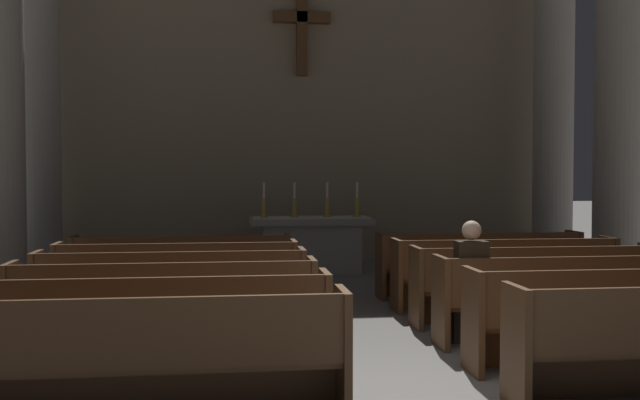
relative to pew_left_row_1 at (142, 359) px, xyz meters
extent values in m
cube|color=brown|center=(0.00, 0.04, -0.05)|extent=(2.87, 0.40, 0.05)
cube|color=brown|center=(0.00, -0.19, 0.22)|extent=(2.87, 0.05, 0.50)
cube|color=brown|center=(0.00, 0.22, -0.28)|extent=(2.87, 0.04, 0.40)
cube|color=brown|center=(1.46, 0.02, 0.00)|extent=(0.06, 0.50, 0.95)
cube|color=brown|center=(0.00, 1.04, -0.05)|extent=(2.87, 0.40, 0.05)
cube|color=brown|center=(0.00, 0.81, 0.22)|extent=(2.87, 0.05, 0.50)
cube|color=brown|center=(0.00, 1.22, -0.28)|extent=(2.87, 0.04, 0.40)
cube|color=brown|center=(1.46, 1.02, 0.00)|extent=(0.06, 0.50, 0.95)
cube|color=brown|center=(0.00, 2.04, -0.05)|extent=(2.87, 0.40, 0.05)
cube|color=brown|center=(0.00, 1.81, 0.22)|extent=(2.87, 0.05, 0.50)
cube|color=brown|center=(0.00, 2.22, -0.28)|extent=(2.87, 0.04, 0.40)
cube|color=brown|center=(1.46, 2.02, 0.00)|extent=(0.06, 0.50, 0.95)
cube|color=brown|center=(-1.46, 2.02, 0.00)|extent=(0.06, 0.50, 0.95)
cube|color=brown|center=(0.00, 3.04, -0.05)|extent=(2.87, 0.40, 0.05)
cube|color=brown|center=(0.00, 2.81, 0.22)|extent=(2.87, 0.05, 0.50)
cube|color=brown|center=(0.00, 3.22, -0.28)|extent=(2.87, 0.04, 0.40)
cube|color=brown|center=(1.46, 3.02, 0.00)|extent=(0.06, 0.50, 0.95)
cube|color=brown|center=(-1.46, 3.02, 0.00)|extent=(0.06, 0.50, 0.95)
cube|color=brown|center=(0.00, 4.04, -0.05)|extent=(2.87, 0.40, 0.05)
cube|color=brown|center=(0.00, 3.81, 0.22)|extent=(2.87, 0.05, 0.50)
cube|color=brown|center=(0.00, 4.22, -0.28)|extent=(2.87, 0.04, 0.40)
cube|color=brown|center=(1.46, 4.02, 0.00)|extent=(0.06, 0.50, 0.95)
cube|color=brown|center=(-1.46, 4.02, 0.00)|extent=(0.06, 0.50, 0.95)
cube|color=brown|center=(0.00, 5.04, -0.05)|extent=(2.87, 0.40, 0.05)
cube|color=brown|center=(0.00, 4.81, 0.22)|extent=(2.87, 0.05, 0.50)
cube|color=brown|center=(0.00, 5.22, -0.28)|extent=(2.87, 0.04, 0.40)
cube|color=brown|center=(1.46, 5.02, 0.00)|extent=(0.06, 0.50, 0.95)
cube|color=brown|center=(-1.46, 5.02, 0.00)|extent=(0.06, 0.50, 0.95)
cube|color=brown|center=(2.80, 0.02, 0.00)|extent=(0.06, 0.50, 0.95)
cube|color=brown|center=(4.26, 1.04, -0.05)|extent=(2.87, 0.40, 0.05)
cube|color=brown|center=(4.26, 0.81, 0.22)|extent=(2.87, 0.05, 0.50)
cube|color=brown|center=(4.26, 1.22, -0.28)|extent=(2.87, 0.04, 0.40)
cube|color=brown|center=(2.80, 1.02, 0.00)|extent=(0.06, 0.50, 0.95)
cube|color=brown|center=(4.26, 2.04, -0.05)|extent=(2.87, 0.40, 0.05)
cube|color=brown|center=(4.26, 1.81, 0.22)|extent=(2.87, 0.05, 0.50)
cube|color=brown|center=(4.26, 2.22, -0.28)|extent=(2.87, 0.04, 0.40)
cube|color=brown|center=(2.80, 2.02, 0.00)|extent=(0.06, 0.50, 0.95)
cube|color=brown|center=(4.26, 3.04, -0.05)|extent=(2.87, 0.40, 0.05)
cube|color=brown|center=(4.26, 2.81, 0.22)|extent=(2.87, 0.05, 0.50)
cube|color=brown|center=(4.26, 3.22, -0.28)|extent=(2.87, 0.04, 0.40)
cube|color=brown|center=(2.80, 3.02, 0.00)|extent=(0.06, 0.50, 0.95)
cube|color=brown|center=(4.26, 4.04, -0.05)|extent=(2.87, 0.40, 0.05)
cube|color=brown|center=(4.26, 3.81, 0.22)|extent=(2.87, 0.05, 0.50)
cube|color=brown|center=(4.26, 4.22, -0.28)|extent=(2.87, 0.04, 0.40)
cube|color=brown|center=(2.80, 4.02, 0.00)|extent=(0.06, 0.50, 0.95)
cube|color=brown|center=(5.73, 4.02, 0.00)|extent=(0.06, 0.50, 0.95)
cube|color=brown|center=(4.26, 5.04, -0.05)|extent=(2.87, 0.40, 0.05)
cube|color=brown|center=(4.26, 4.81, 0.22)|extent=(2.87, 0.05, 0.50)
cube|color=brown|center=(4.26, 5.22, -0.28)|extent=(2.87, 0.04, 0.40)
cube|color=brown|center=(2.80, 5.02, 0.00)|extent=(0.06, 0.50, 0.95)
cube|color=brown|center=(5.73, 5.02, 0.00)|extent=(0.06, 0.50, 0.95)
cube|color=#ADA89E|center=(-2.75, 6.13, -0.38)|extent=(1.09, 1.09, 0.20)
cube|color=#ADA89E|center=(7.01, 6.13, -0.38)|extent=(1.09, 1.09, 0.20)
cylinder|color=#ADA89E|center=(7.01, 6.13, 3.24)|extent=(0.78, 0.78, 7.43)
cube|color=#ADA89E|center=(-2.75, 8.57, -0.38)|extent=(1.09, 1.09, 0.20)
cylinder|color=#ADA89E|center=(-2.75, 8.57, 3.24)|extent=(0.78, 0.78, 7.43)
cube|color=#ADA89E|center=(7.01, 8.57, -0.38)|extent=(1.09, 1.09, 0.20)
cylinder|color=#ADA89E|center=(7.01, 8.57, 3.24)|extent=(0.78, 0.78, 7.43)
cube|color=#A8A399|center=(2.13, 7.96, -0.04)|extent=(1.76, 0.72, 0.88)
cube|color=#A8A399|center=(2.13, 7.96, 0.46)|extent=(2.20, 0.90, 0.12)
cube|color=silver|center=(2.13, 7.96, 0.53)|extent=(2.09, 0.85, 0.01)
cylinder|color=#B79338|center=(1.28, 7.96, 0.54)|extent=(0.16, 0.16, 0.02)
cylinder|color=#B79338|center=(1.28, 7.96, 0.70)|extent=(0.07, 0.07, 0.35)
cylinder|color=silver|center=(1.28, 7.96, 1.02)|extent=(0.04, 0.04, 0.28)
cylinder|color=#B79338|center=(1.83, 7.96, 0.54)|extent=(0.16, 0.16, 0.02)
cylinder|color=#B79338|center=(1.83, 7.96, 0.70)|extent=(0.07, 0.07, 0.35)
cylinder|color=silver|center=(1.83, 7.96, 1.02)|extent=(0.04, 0.04, 0.28)
cylinder|color=#B79338|center=(2.43, 7.96, 0.54)|extent=(0.16, 0.16, 0.02)
cylinder|color=#B79338|center=(2.43, 7.96, 0.70)|extent=(0.07, 0.07, 0.35)
cylinder|color=silver|center=(2.43, 7.96, 1.02)|extent=(0.04, 0.04, 0.28)
cylinder|color=#B79338|center=(2.98, 7.96, 0.54)|extent=(0.16, 0.16, 0.02)
cylinder|color=#B79338|center=(2.98, 7.96, 0.70)|extent=(0.07, 0.07, 0.35)
cylinder|color=silver|center=(2.98, 7.96, 1.02)|extent=(0.04, 0.04, 0.28)
cube|color=gray|center=(2.13, 9.79, 3.76)|extent=(11.00, 0.25, 8.48)
cube|color=brown|center=(2.13, 9.56, 4.19)|extent=(0.22, 0.22, 1.79)
cube|color=brown|center=(2.13, 9.56, 4.45)|extent=(1.15, 0.22, 0.22)
cube|color=#26262B|center=(3.11, 2.22, -0.25)|extent=(0.24, 0.14, 0.45)
cube|color=#26262B|center=(3.11, 2.09, 0.03)|extent=(0.28, 0.36, 0.12)
cube|color=#2D2319|center=(3.11, 1.96, 0.36)|extent=(0.32, 0.20, 0.54)
sphere|color=beige|center=(3.11, 1.96, 0.74)|extent=(0.20, 0.20, 0.20)
camera|label=1|loc=(0.60, -5.38, 1.33)|focal=41.66mm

